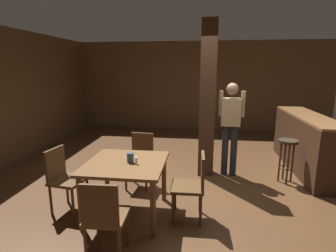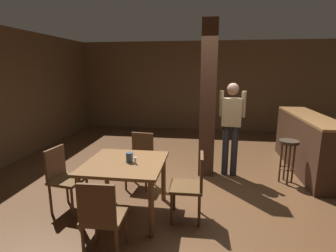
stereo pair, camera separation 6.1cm
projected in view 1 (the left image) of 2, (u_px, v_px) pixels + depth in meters
name	position (u px, v px, depth m)	size (l,w,h in m)	color
ground_plane	(199.00, 191.00, 4.31)	(10.80, 10.80, 0.00)	#4C301C
wall_back	(202.00, 86.00, 8.37)	(8.00, 0.10, 2.80)	brown
pillar	(207.00, 101.00, 4.73)	(0.28, 0.28, 2.80)	#382114
dining_table	(126.00, 170.00, 3.50)	(1.04, 1.04, 0.75)	brown
chair_south	(104.00, 215.00, 2.67)	(0.44, 0.44, 0.89)	#4C3319
chair_east	(193.00, 183.00, 3.42)	(0.43, 0.43, 0.89)	#4C3319
chair_north	(141.00, 157.00, 4.41)	(0.46, 0.46, 0.89)	#4C3319
chair_west	(63.00, 176.00, 3.64)	(0.48, 0.48, 0.89)	#4C3319
napkin_cup	(130.00, 158.00, 3.45)	(0.09, 0.09, 0.13)	#33475B
salt_shaker	(136.00, 161.00, 3.39)	(0.03, 0.03, 0.09)	silver
standing_person	(231.00, 123.00, 4.76)	(0.47, 0.24, 1.72)	tan
bar_counter	(302.00, 142.00, 5.13)	(0.56, 2.40, 1.09)	brown
bar_stool_near	(287.00, 151.00, 4.54)	(0.33, 0.33, 0.76)	#2D2319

